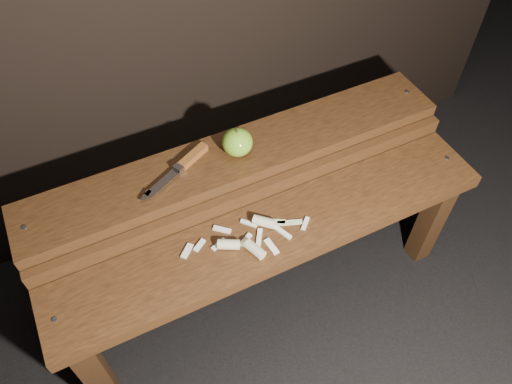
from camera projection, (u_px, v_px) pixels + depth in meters
name	position (u px, v px, depth m)	size (l,w,h in m)	color
ground	(264.00, 291.00, 1.63)	(60.00, 60.00, 0.00)	black
bench_front_tier	(276.00, 247.00, 1.32)	(1.20, 0.20, 0.42)	black
bench_rear_tier	(239.00, 174.00, 1.41)	(1.20, 0.21, 0.50)	black
apple	(237.00, 142.00, 1.31)	(0.08, 0.08, 0.09)	#6E9C20
knife	(185.00, 163.00, 1.30)	(0.22, 0.12, 0.02)	brown
apple_scraps	(250.00, 237.00, 1.25)	(0.34, 0.15, 0.03)	beige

